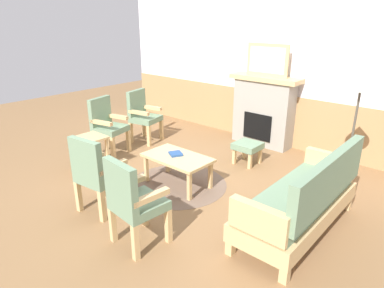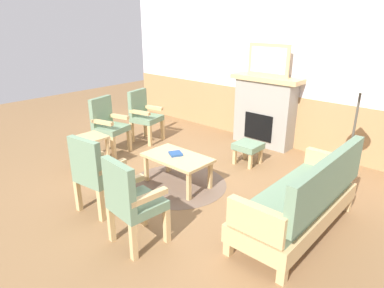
% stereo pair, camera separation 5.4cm
% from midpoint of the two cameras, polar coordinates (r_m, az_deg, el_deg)
% --- Properties ---
extents(ground_plane, '(14.00, 14.00, 0.00)m').
position_cam_midpoint_polar(ground_plane, '(4.91, -3.04, -7.11)').
color(ground_plane, olive).
extents(wall_back, '(7.20, 0.14, 2.70)m').
position_cam_midpoint_polar(wall_back, '(6.53, 13.16, 11.52)').
color(wall_back, white).
rests_on(wall_back, ground_plane).
extents(fireplace, '(1.30, 0.44, 1.28)m').
position_cam_midpoint_polar(fireplace, '(6.45, 11.62, 5.54)').
color(fireplace, gray).
rests_on(fireplace, ground_plane).
extents(framed_picture, '(0.80, 0.04, 0.56)m').
position_cam_midpoint_polar(framed_picture, '(6.28, 12.22, 13.56)').
color(framed_picture, tan).
rests_on(framed_picture, fireplace).
extents(couch, '(0.70, 1.80, 0.98)m').
position_cam_midpoint_polar(couch, '(3.96, 17.60, -8.88)').
color(couch, tan).
rests_on(couch, ground_plane).
extents(coffee_table, '(0.96, 0.56, 0.44)m').
position_cam_midpoint_polar(coffee_table, '(4.80, -2.76, -2.67)').
color(coffee_table, tan).
rests_on(coffee_table, ground_plane).
extents(round_rug, '(1.41, 1.41, 0.01)m').
position_cam_midpoint_polar(round_rug, '(4.96, -2.69, -6.73)').
color(round_rug, brown).
rests_on(round_rug, ground_plane).
extents(book_on_table, '(0.24, 0.23, 0.03)m').
position_cam_midpoint_polar(book_on_table, '(4.83, -3.06, -1.63)').
color(book_on_table, navy).
rests_on(book_on_table, coffee_table).
extents(footstool, '(0.40, 0.40, 0.36)m').
position_cam_midpoint_polar(footstool, '(5.60, 8.99, -0.53)').
color(footstool, tan).
rests_on(footstool, ground_plane).
extents(armchair_near_fireplace, '(0.58, 0.58, 0.98)m').
position_cam_midpoint_polar(armchair_near_fireplace, '(6.10, -14.31, 3.35)').
color(armchair_near_fireplace, tan).
rests_on(armchair_near_fireplace, ground_plane).
extents(armchair_by_window_left, '(0.57, 0.57, 0.98)m').
position_cam_midpoint_polar(armchair_by_window_left, '(6.59, -8.51, 5.03)').
color(armchair_by_window_left, tan).
rests_on(armchair_by_window_left, ground_plane).
extents(armchair_front_left, '(0.52, 0.52, 0.98)m').
position_cam_midpoint_polar(armchair_front_left, '(3.55, -10.27, -9.09)').
color(armchair_front_left, tan).
rests_on(armchair_front_left, ground_plane).
extents(armchair_front_center, '(0.54, 0.54, 0.98)m').
position_cam_midpoint_polar(armchair_front_center, '(4.25, -16.06, -4.42)').
color(armchair_front_center, tan).
rests_on(armchair_front_center, ground_plane).
extents(side_table, '(0.44, 0.44, 0.55)m').
position_cam_midpoint_polar(side_table, '(5.48, -16.95, -0.00)').
color(side_table, tan).
rests_on(side_table, ground_plane).
extents(floor_lamp_by_couch, '(0.36, 0.36, 1.68)m').
position_cam_midpoint_polar(floor_lamp_by_couch, '(4.71, 26.06, 8.38)').
color(floor_lamp_by_couch, '#332D28').
rests_on(floor_lamp_by_couch, ground_plane).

